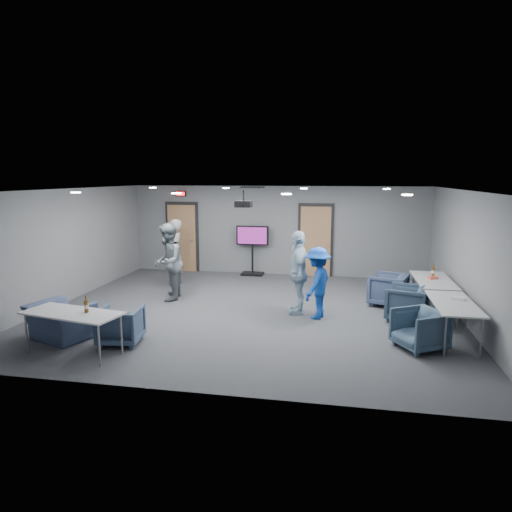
% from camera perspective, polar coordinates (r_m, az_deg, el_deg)
% --- Properties ---
extents(floor, '(9.00, 9.00, 0.00)m').
position_cam_1_polar(floor, '(10.33, -0.69, -6.87)').
color(floor, '#35383C').
rests_on(floor, ground).
extents(ceiling, '(9.00, 9.00, 0.00)m').
position_cam_1_polar(ceiling, '(9.89, -0.72, 8.27)').
color(ceiling, white).
rests_on(ceiling, wall_back).
extents(wall_back, '(9.00, 0.02, 2.70)m').
position_cam_1_polar(wall_back, '(13.93, 2.54, 3.18)').
color(wall_back, slate).
rests_on(wall_back, floor).
extents(wall_front, '(9.00, 0.02, 2.70)m').
position_cam_1_polar(wall_front, '(6.24, -7.99, -5.40)').
color(wall_front, slate).
rests_on(wall_front, floor).
extents(wall_left, '(0.02, 8.00, 2.70)m').
position_cam_1_polar(wall_left, '(11.76, -22.75, 1.16)').
color(wall_left, slate).
rests_on(wall_left, floor).
extents(wall_right, '(0.02, 8.00, 2.70)m').
position_cam_1_polar(wall_right, '(10.16, 25.04, -0.28)').
color(wall_right, slate).
rests_on(wall_right, floor).
extents(door_left, '(1.06, 0.17, 2.24)m').
position_cam_1_polar(door_left, '(14.64, -9.20, 2.29)').
color(door_left, black).
rests_on(door_left, wall_back).
extents(door_right, '(1.06, 0.17, 2.24)m').
position_cam_1_polar(door_right, '(13.80, 7.44, 1.87)').
color(door_right, black).
rests_on(door_right, wall_back).
extents(exit_sign, '(0.32, 0.08, 0.16)m').
position_cam_1_polar(exit_sign, '(14.51, -9.38, 7.69)').
color(exit_sign, black).
rests_on(exit_sign, wall_back).
extents(hvac_diffuser, '(0.60, 0.60, 0.03)m').
position_cam_1_polar(hvac_diffuser, '(12.73, -0.44, 8.58)').
color(hvac_diffuser, black).
rests_on(hvac_diffuser, ceiling).
extents(downlights, '(6.18, 3.78, 0.02)m').
position_cam_1_polar(downlights, '(9.89, -0.72, 8.19)').
color(downlights, white).
rests_on(downlights, ceiling).
extents(person_a, '(0.50, 0.71, 1.83)m').
position_cam_1_polar(person_a, '(12.74, -10.15, 0.43)').
color(person_a, gray).
rests_on(person_a, floor).
extents(person_b, '(0.87, 1.03, 1.88)m').
position_cam_1_polar(person_b, '(11.24, -10.96, -0.74)').
color(person_b, '#566067').
rests_on(person_b, floor).
extents(person_c, '(0.61, 1.13, 1.83)m').
position_cam_1_polar(person_c, '(10.02, 5.29, -2.04)').
color(person_c, '#A4C0D3').
rests_on(person_c, floor).
extents(person_d, '(0.83, 1.11, 1.53)m').
position_cam_1_polar(person_d, '(9.73, 7.66, -3.36)').
color(person_d, '#18439E').
rests_on(person_d, floor).
extents(chair_right_a, '(1.03, 1.02, 0.75)m').
position_cam_1_polar(chair_right_a, '(11.12, 16.16, -4.04)').
color(chair_right_a, '#384662').
rests_on(chair_right_a, floor).
extents(chair_right_b, '(1.01, 0.99, 0.74)m').
position_cam_1_polar(chair_right_b, '(10.08, 18.34, -5.62)').
color(chair_right_b, '#324357').
rests_on(chair_right_b, floor).
extents(chair_right_c, '(1.04, 1.04, 0.70)m').
position_cam_1_polar(chair_right_c, '(8.55, 19.76, -8.64)').
color(chair_right_c, '#3B5166').
rests_on(chair_right_c, floor).
extents(chair_front_a, '(0.81, 0.83, 0.67)m').
position_cam_1_polar(chair_front_a, '(8.67, -16.55, -8.30)').
color(chair_front_a, '#3C4E69').
rests_on(chair_front_a, floor).
extents(chair_front_b, '(1.28, 1.20, 0.67)m').
position_cam_1_polar(chair_front_b, '(9.26, -23.24, -7.52)').
color(chair_front_b, '#3E4C6B').
rests_on(chair_front_b, floor).
extents(table_right_a, '(0.77, 1.84, 0.73)m').
position_cam_1_polar(table_right_a, '(10.86, 21.30, -2.98)').
color(table_right_a, silver).
rests_on(table_right_a, floor).
extents(table_right_b, '(0.72, 1.73, 0.73)m').
position_cam_1_polar(table_right_b, '(9.06, 23.47, -5.65)').
color(table_right_b, silver).
rests_on(table_right_b, floor).
extents(table_front_left, '(1.81, 1.02, 0.73)m').
position_cam_1_polar(table_front_left, '(8.34, -21.97, -6.86)').
color(table_front_left, silver).
rests_on(table_front_left, floor).
extents(bottle_front, '(0.08, 0.08, 0.29)m').
position_cam_1_polar(bottle_front, '(8.21, -20.45, -5.91)').
color(bottle_front, '#5C380F').
rests_on(bottle_front, table_front_left).
extents(bottle_right, '(0.07, 0.07, 0.29)m').
position_cam_1_polar(bottle_right, '(11.21, 21.26, -1.82)').
color(bottle_right, '#5C380F').
rests_on(bottle_right, table_right_a).
extents(snack_box, '(0.24, 0.20, 0.05)m').
position_cam_1_polar(snack_box, '(10.92, 21.24, -2.56)').
color(snack_box, '#E34938').
rests_on(snack_box, table_right_a).
extents(wrapper, '(0.26, 0.21, 0.05)m').
position_cam_1_polar(wrapper, '(9.29, 23.95, -4.84)').
color(wrapper, silver).
rests_on(wrapper, table_right_b).
extents(tv_stand, '(0.99, 0.47, 1.51)m').
position_cam_1_polar(tv_stand, '(13.86, -0.45, 1.10)').
color(tv_stand, black).
rests_on(tv_stand, floor).
extents(projector, '(0.35, 0.34, 0.36)m').
position_cam_1_polar(projector, '(9.86, -1.58, 6.54)').
color(projector, black).
rests_on(projector, ceiling).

